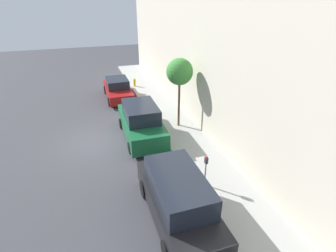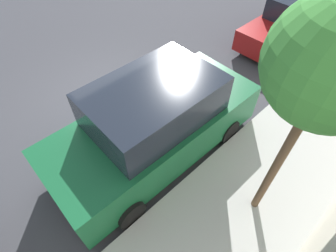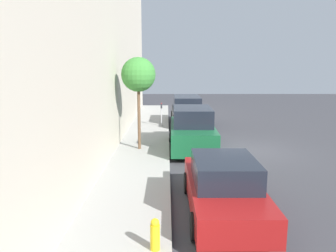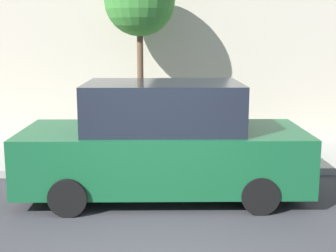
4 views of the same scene
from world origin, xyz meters
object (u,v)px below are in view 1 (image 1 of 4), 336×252
(parking_meter_near, at_px, (206,168))
(fire_hydrant, at_px, (135,82))
(parked_sedan_third, at_px, (118,89))
(parked_minivan_nearest, at_px, (178,198))
(street_tree, at_px, (180,72))
(parked_suv_second, at_px, (141,122))

(parking_meter_near, distance_m, fire_hydrant, 13.98)
(parked_sedan_third, relative_size, parking_meter_near, 3.12)
(parked_minivan_nearest, distance_m, parking_meter_near, 2.04)
(parked_minivan_nearest, distance_m, street_tree, 7.75)
(parked_sedan_third, xyz_separation_m, fire_hydrant, (1.74, 2.02, -0.23))
(parking_meter_near, distance_m, street_tree, 6.22)
(parked_sedan_third, height_order, street_tree, street_tree)
(parked_suv_second, relative_size, parking_meter_near, 3.34)
(parked_minivan_nearest, bearing_deg, parked_suv_second, 88.84)
(parked_suv_second, bearing_deg, parked_minivan_nearest, -91.16)
(fire_hydrant, bearing_deg, street_tree, -83.07)
(parked_suv_second, xyz_separation_m, parked_sedan_third, (-0.32, 6.74, -0.21))
(parked_minivan_nearest, xyz_separation_m, parked_suv_second, (0.13, 6.40, 0.01))
(parked_suv_second, bearing_deg, fire_hydrant, 80.80)
(parked_minivan_nearest, height_order, parked_sedan_third, parked_minivan_nearest)
(parked_sedan_third, height_order, fire_hydrant, parked_sedan_third)
(street_tree, distance_m, fire_hydrant, 8.89)
(street_tree, bearing_deg, parked_sedan_third, 113.61)
(parked_suv_second, distance_m, parked_sedan_third, 6.75)
(parked_minivan_nearest, relative_size, street_tree, 1.19)
(parked_sedan_third, distance_m, parking_meter_near, 12.09)
(parked_sedan_third, distance_m, fire_hydrant, 2.68)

